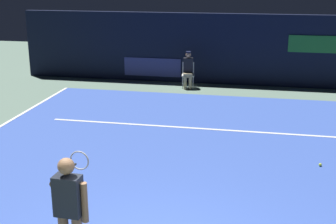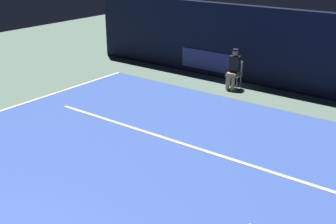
% 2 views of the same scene
% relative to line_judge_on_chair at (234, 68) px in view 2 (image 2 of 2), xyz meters
% --- Properties ---
extents(ground_plane, '(32.22, 32.22, 0.00)m').
position_rel_line_judge_on_chair_xyz_m(ground_plane, '(1.24, -6.42, -0.69)').
color(ground_plane, slate).
extents(court_surface, '(11.17, 11.00, 0.01)m').
position_rel_line_judge_on_chair_xyz_m(court_surface, '(1.24, -6.42, -0.68)').
color(court_surface, '#3856B2').
rests_on(court_surface, ground).
extents(line_service, '(8.72, 0.10, 0.01)m').
position_rel_line_judge_on_chair_xyz_m(line_service, '(1.24, -4.50, -0.67)').
color(line_service, white).
rests_on(line_service, court_surface).
extents(back_wall, '(15.67, 0.33, 2.60)m').
position_rel_line_judge_on_chair_xyz_m(back_wall, '(1.23, 0.95, 0.61)').
color(back_wall, black).
rests_on(back_wall, ground).
extents(line_judge_on_chair, '(0.48, 0.56, 1.32)m').
position_rel_line_judge_on_chair_xyz_m(line_judge_on_chair, '(0.00, 0.00, 0.00)').
color(line_judge_on_chair, white).
rests_on(line_judge_on_chair, ground).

